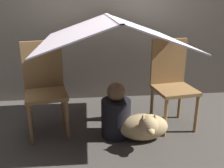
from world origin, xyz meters
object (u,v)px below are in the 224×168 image
(dog, at_px, (144,127))
(chair_right, at_px, (172,80))
(person_front, at_px, (116,114))
(chair_left, at_px, (45,85))

(dog, bearing_deg, chair_right, 43.45)
(chair_right, height_order, person_front, chair_right)
(chair_left, relative_size, dog, 1.92)
(person_front, relative_size, dog, 1.16)
(chair_right, relative_size, person_front, 1.65)
(chair_left, height_order, dog, chair_left)
(chair_left, xyz_separation_m, dog, (0.99, -0.35, -0.36))
(chair_left, distance_m, chair_right, 1.36)
(chair_right, xyz_separation_m, dog, (-0.37, -0.35, -0.36))
(chair_left, bearing_deg, dog, -31.36)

